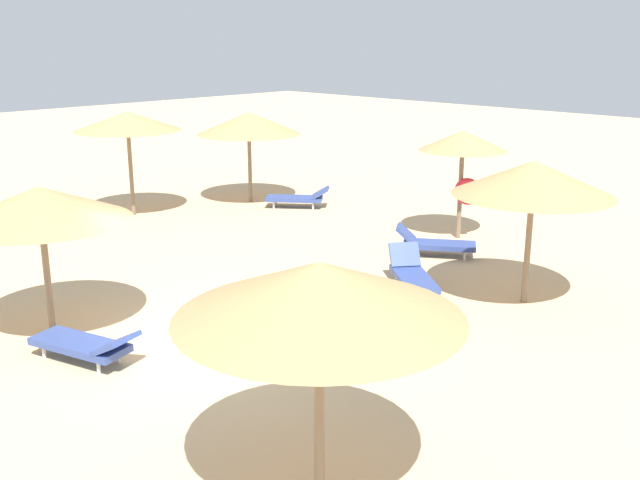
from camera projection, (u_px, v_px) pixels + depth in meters
name	position (u px, v px, depth m)	size (l,w,h in m)	color
ground_plane	(200.00, 340.00, 12.83)	(80.00, 80.00, 0.00)	#D1B284
parasol_0	(463.00, 143.00, 18.52)	(2.21, 2.21, 2.79)	#75604C
parasol_1	(249.00, 123.00, 22.65)	(3.18, 3.18, 2.81)	#75604C
parasol_2	(533.00, 178.00, 13.97)	(3.07, 3.07, 2.83)	#75604C
parasol_3	(40.00, 204.00, 12.54)	(3.08, 3.08, 2.65)	#75604C
parasol_4	(319.00, 291.00, 7.71)	(3.13, 3.13, 2.87)	#75604C
parasol_5	(127.00, 121.00, 20.91)	(3.01, 3.01, 3.00)	#75604C
lounger_0	(434.00, 243.00, 17.56)	(1.92, 1.58, 0.73)	#33478C
lounger_1	(299.00, 198.00, 22.42)	(1.89, 1.69, 0.65)	#33478C
lounger_2	(412.00, 275.00, 15.26)	(1.85, 1.64, 0.80)	#33478C
lounger_3	(86.00, 344.00, 11.89)	(2.02, 1.14, 0.63)	#33478C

